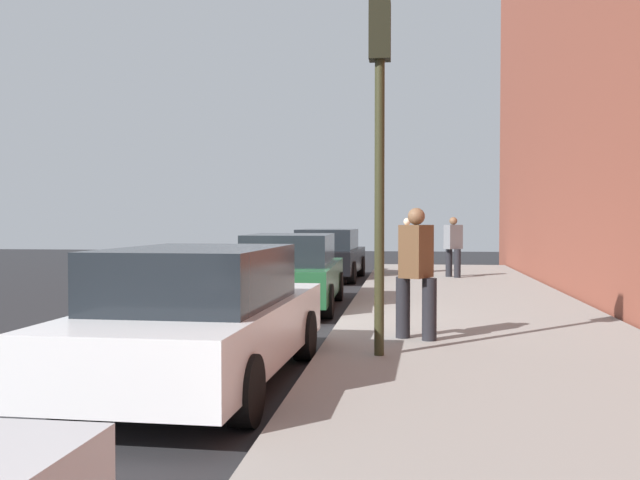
% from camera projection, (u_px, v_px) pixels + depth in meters
% --- Properties ---
extents(ground_plane, '(56.00, 56.00, 0.00)m').
position_uv_depth(ground_plane, '(287.00, 321.00, 12.64)').
color(ground_plane, black).
extents(sidewalk, '(28.00, 4.60, 0.15)m').
position_uv_depth(sidewalk, '(477.00, 320.00, 12.23)').
color(sidewalk, gray).
rests_on(sidewalk, ground).
extents(lane_stripe_centre, '(28.00, 0.14, 0.01)m').
position_uv_depth(lane_stripe_centre, '(114.00, 318.00, 13.03)').
color(lane_stripe_centre, gold).
rests_on(lane_stripe_centre, ground).
extents(parked_car_white, '(4.84, 2.01, 1.51)m').
position_uv_depth(parked_car_white, '(203.00, 316.00, 7.72)').
color(parked_car_white, black).
rests_on(parked_car_white, ground).
extents(parked_car_green, '(4.72, 2.01, 1.51)m').
position_uv_depth(parked_car_green, '(291.00, 271.00, 14.39)').
color(parked_car_green, black).
rests_on(parked_car_green, ground).
extents(parked_car_black, '(4.45, 2.00, 1.51)m').
position_uv_depth(parked_car_black, '(328.00, 254.00, 21.34)').
color(parked_car_black, black).
rests_on(parked_car_black, ground).
extents(pedestrian_grey_coat, '(0.51, 0.55, 1.72)m').
position_uv_depth(pedestrian_grey_coat, '(453.00, 245.00, 20.43)').
color(pedestrian_grey_coat, black).
rests_on(pedestrian_grey_coat, sidewalk).
extents(pedestrian_brown_coat, '(0.58, 0.56, 1.82)m').
position_uv_depth(pedestrian_brown_coat, '(416.00, 269.00, 9.86)').
color(pedestrian_brown_coat, black).
rests_on(pedestrian_brown_coat, sidewalk).
extents(pedestrian_tan_coat, '(0.54, 0.53, 1.70)m').
position_uv_depth(pedestrian_tan_coat, '(407.00, 244.00, 22.02)').
color(pedestrian_tan_coat, black).
rests_on(pedestrian_tan_coat, sidewalk).
extents(traffic_light_pole, '(0.35, 0.26, 4.28)m').
position_uv_depth(traffic_light_pole, '(380.00, 117.00, 8.65)').
color(traffic_light_pole, '#2D2D19').
rests_on(traffic_light_pole, sidewalk).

